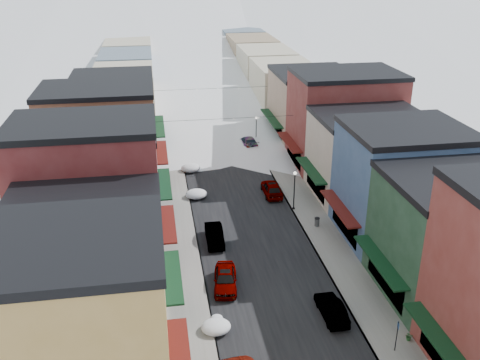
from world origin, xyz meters
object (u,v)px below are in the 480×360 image
object	(u,v)px
trash_can	(317,222)
streetlamp_near	(294,186)
car_dark_hatch	(215,235)
car_green_sedan	(332,309)
car_silver_sedan	(225,279)

from	to	relation	value
trash_can	streetlamp_near	bearing A→B (deg)	107.81
car_dark_hatch	streetlamp_near	distance (m)	10.32
car_green_sedan	trash_can	distance (m)	13.57
streetlamp_near	trash_can	bearing A→B (deg)	-72.19
car_silver_sedan	trash_can	distance (m)	13.00
car_dark_hatch	trash_can	xyz separation A→B (m)	(9.96, 1.24, -0.13)
car_dark_hatch	streetlamp_near	xyz separation A→B (m)	(8.70, 5.17, 2.02)
car_dark_hatch	trash_can	distance (m)	10.04
car_silver_sedan	car_green_sedan	size ratio (longest dim) A/B	1.08
trash_can	car_green_sedan	bearing A→B (deg)	-102.58
car_dark_hatch	trash_can	world-z (taller)	car_dark_hatch
trash_can	car_silver_sedan	bearing A→B (deg)	-140.11
car_dark_hatch	streetlamp_near	world-z (taller)	streetlamp_near
car_green_sedan	car_dark_hatch	bearing A→B (deg)	-60.46
car_green_sedan	streetlamp_near	world-z (taller)	streetlamp_near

